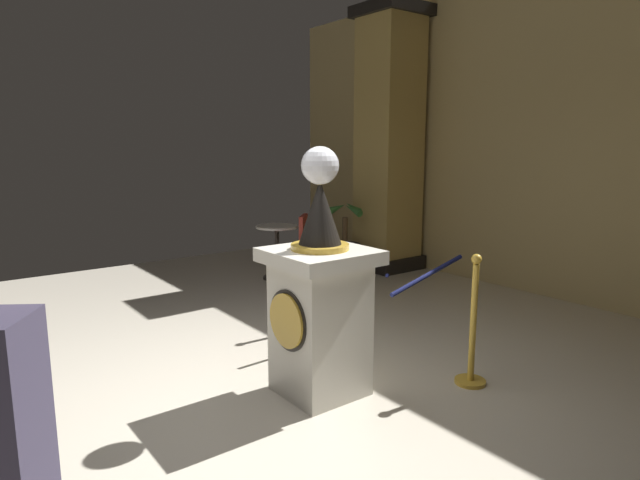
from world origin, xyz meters
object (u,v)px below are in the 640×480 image
(stanchion_near, at_px, (472,339))
(stanchion_far, at_px, (321,290))
(cafe_table, at_px, (277,245))
(cafe_chair_red, at_px, (296,245))
(potted_palm_left, at_px, (345,250))
(pedestal_clock, at_px, (319,301))

(stanchion_near, bearing_deg, stanchion_far, -176.43)
(cafe_table, distance_m, cafe_chair_red, 0.62)
(stanchion_far, relative_size, cafe_table, 1.45)
(potted_palm_left, xyz_separation_m, cafe_table, (-0.22, -1.03, 0.16))
(stanchion_far, xyz_separation_m, potted_palm_left, (-1.73, 1.76, -0.07))
(potted_palm_left, height_order, cafe_chair_red, potted_palm_left)
(potted_palm_left, bearing_deg, cafe_chair_red, -71.38)
(stanchion_near, height_order, cafe_chair_red, stanchion_near)
(pedestal_clock, xyz_separation_m, cafe_table, (-3.13, 1.64, -0.24))
(cafe_table, relative_size, cafe_chair_red, 0.78)
(pedestal_clock, bearing_deg, cafe_chair_red, 148.51)
(stanchion_far, bearing_deg, cafe_table, 159.57)
(stanchion_far, bearing_deg, stanchion_near, 3.57)
(stanchion_far, bearing_deg, potted_palm_left, 134.55)
(pedestal_clock, distance_m, cafe_table, 3.54)
(stanchion_near, distance_m, stanchion_far, 1.77)
(stanchion_near, xyz_separation_m, cafe_chair_red, (-3.12, 0.52, 0.21))
(stanchion_near, xyz_separation_m, stanchion_far, (-1.77, -0.11, 0.02))
(pedestal_clock, height_order, stanchion_near, pedestal_clock)
(potted_palm_left, distance_m, cafe_chair_red, 1.22)
(pedestal_clock, xyz_separation_m, potted_palm_left, (-2.90, 2.67, -0.40))
(potted_palm_left, bearing_deg, cafe_table, -102.17)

